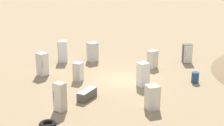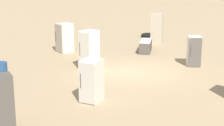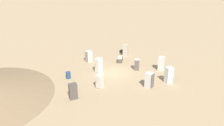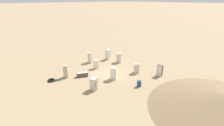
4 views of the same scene
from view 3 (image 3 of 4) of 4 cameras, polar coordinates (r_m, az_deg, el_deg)
ground_plane at (r=27.70m, az=0.71°, el=-2.73°), size 1000.00×1000.00×0.00m
discarded_fridge_0 at (r=29.06m, az=12.76°, el=-0.11°), size 1.01×1.03×1.85m
discarded_fridge_1 at (r=31.51m, az=-6.11°, el=1.78°), size 1.00×1.03×1.60m
discarded_fridge_2 at (r=22.15m, az=-10.14°, el=-7.26°), size 0.74×0.88×1.67m
discarded_fridge_3 at (r=25.79m, az=14.66°, el=-3.07°), size 0.82×0.90×1.91m
discarded_fridge_4 at (r=24.36m, az=9.74°, el=-4.41°), size 1.10×1.10×1.70m
discarded_fridge_5 at (r=27.94m, az=-3.54°, el=-0.54°), size 0.99×1.00×1.81m
discarded_fridge_6 at (r=31.53m, az=2.15°, el=0.99°), size 1.75×1.19×0.65m
discarded_fridge_7 at (r=33.50m, az=3.49°, el=3.33°), size 0.84×0.87×1.88m
discarded_fridge_8 at (r=24.06m, az=-3.25°, el=-4.71°), size 0.99×0.96×1.51m
discarded_fridge_9 at (r=28.71m, az=6.51°, el=-0.41°), size 0.81×0.78×1.44m
scrap_tire at (r=35.76m, az=2.80°, el=3.16°), size 1.03×1.03×0.26m
rusty_barrel at (r=26.76m, az=-11.36°, el=-3.12°), size 0.56×0.56×0.82m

